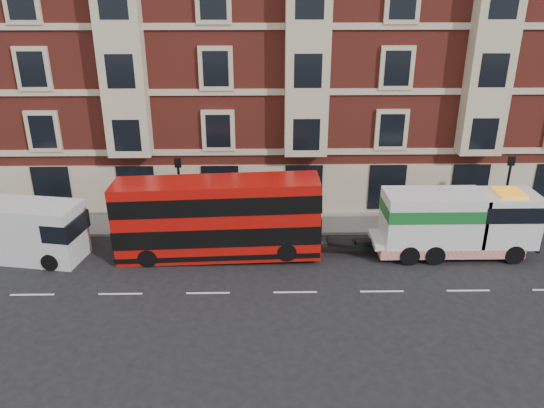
{
  "coord_description": "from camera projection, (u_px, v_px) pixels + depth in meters",
  "views": [
    {
      "loc": [
        -1.43,
        -20.88,
        13.05
      ],
      "look_at": [
        -1.0,
        4.0,
        2.74
      ],
      "focal_mm": 35.0,
      "sensor_mm": 36.0,
      "label": 1
    }
  ],
  "objects": [
    {
      "name": "box_van",
      "position": [
        25.0,
        231.0,
        26.92
      ],
      "size": [
        6.04,
        3.26,
        2.98
      ],
      "rotation": [
        0.0,
        0.0,
        -0.18
      ],
      "color": "silver",
      "rests_on": "ground"
    },
    {
      "name": "tow_truck",
      "position": [
        454.0,
        222.0,
        27.07
      ],
      "size": [
        8.23,
        2.43,
        3.43
      ],
      "color": "silver",
      "rests_on": "ground"
    },
    {
      "name": "pedestrian",
      "position": [
        17.0,
        219.0,
        29.38
      ],
      "size": [
        0.64,
        0.42,
        1.74
      ],
      "primitive_type": "imported",
      "rotation": [
        0.0,
        0.0,
        -0.01
      ],
      "color": "black",
      "rests_on": "sidewalk"
    },
    {
      "name": "sidewalk",
      "position": [
        288.0,
        223.0,
        31.2
      ],
      "size": [
        90.0,
        3.0,
        0.15
      ],
      "primitive_type": "cube",
      "color": "slate",
      "rests_on": "ground"
    },
    {
      "name": "lamp_post_west",
      "position": [
        180.0,
        190.0,
        28.91
      ],
      "size": [
        0.35,
        0.15,
        4.35
      ],
      "color": "black",
      "rests_on": "sidewalk"
    },
    {
      "name": "victorian_terrace",
      "position": [
        292.0,
        35.0,
        34.31
      ],
      "size": [
        45.0,
        12.0,
        20.4
      ],
      "color": "maroon",
      "rests_on": "ground"
    },
    {
      "name": "double_decker_bus",
      "position": [
        218.0,
        217.0,
        26.73
      ],
      "size": [
        10.28,
        2.36,
        4.16
      ],
      "color": "#B10E09",
      "rests_on": "ground"
    },
    {
      "name": "ground",
      "position": [
        295.0,
        292.0,
        24.3
      ],
      "size": [
        120.0,
        120.0,
        0.0
      ],
      "primitive_type": "plane",
      "color": "black",
      "rests_on": "ground"
    },
    {
      "name": "lamp_post_east",
      "position": [
        507.0,
        188.0,
        29.2
      ],
      "size": [
        0.35,
        0.15,
        4.35
      ],
      "color": "black",
      "rests_on": "sidewalk"
    }
  ]
}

